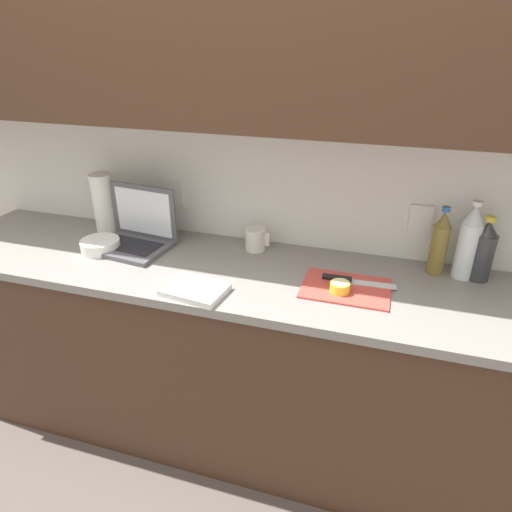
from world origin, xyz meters
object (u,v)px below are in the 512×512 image
object	(u,v)px
cutting_board	(346,288)
bottle_water_clear	(483,251)
laptop	(136,233)
bowl_white	(100,245)
bottle_green_soda	(439,244)
lemon_half_cut	(340,287)
measuring_cup	(255,239)
paper_towel_roll	(104,203)
bottle_oil_tall	(469,243)
knife	(346,279)

from	to	relation	value
cutting_board	bottle_water_clear	distance (m)	0.53
laptop	bowl_white	distance (m)	0.16
cutting_board	bottle_green_soda	size ratio (longest dim) A/B	1.16
bottle_green_soda	lemon_half_cut	bearing A→B (deg)	-141.18
laptop	measuring_cup	size ratio (longest dim) A/B	3.19
cutting_board	paper_towel_roll	world-z (taller)	paper_towel_roll
bottle_oil_tall	cutting_board	bearing A→B (deg)	-150.83
laptop	bottle_water_clear	size ratio (longest dim) A/B	1.36
knife	measuring_cup	xyz separation A→B (m)	(-0.41, 0.18, 0.03)
cutting_board	measuring_cup	xyz separation A→B (m)	(-0.42, 0.22, 0.05)
cutting_board	bowl_white	xyz separation A→B (m)	(-1.05, 0.02, 0.02)
lemon_half_cut	paper_towel_roll	world-z (taller)	paper_towel_roll
cutting_board	paper_towel_roll	size ratio (longest dim) A/B	1.16
bottle_oil_tall	bottle_water_clear	distance (m)	0.06
lemon_half_cut	bottle_oil_tall	xyz separation A→B (m)	(0.43, 0.27, 0.11)
bottle_green_soda	bottle_water_clear	size ratio (longest dim) A/B	1.08
measuring_cup	bottle_oil_tall	bearing A→B (deg)	0.46
lemon_half_cut	measuring_cup	bearing A→B (deg)	146.87
knife	bottle_green_soda	world-z (taller)	bottle_green_soda
cutting_board	bottle_oil_tall	world-z (taller)	bottle_oil_tall
cutting_board	bottle_oil_tall	distance (m)	0.49
measuring_cup	bowl_white	world-z (taller)	measuring_cup
measuring_cup	bowl_white	bearing A→B (deg)	-161.97
laptop	bottle_oil_tall	world-z (taller)	bottle_oil_tall
bowl_white	lemon_half_cut	bearing A→B (deg)	-3.01
bottle_green_soda	paper_towel_roll	bearing A→B (deg)	-179.50
laptop	knife	world-z (taller)	laptop
bottle_green_soda	bottle_oil_tall	bearing A→B (deg)	0.00
knife	bottle_oil_tall	bearing A→B (deg)	21.72
bottle_oil_tall	paper_towel_roll	bearing A→B (deg)	-179.53
cutting_board	lemon_half_cut	distance (m)	0.05
bottle_water_clear	bottle_green_soda	bearing A→B (deg)	-180.00
cutting_board	bottle_oil_tall	xyz separation A→B (m)	(0.41, 0.23, 0.14)
bottle_oil_tall	bottle_water_clear	world-z (taller)	bottle_oil_tall
measuring_cup	bowl_white	distance (m)	0.67
knife	lemon_half_cut	size ratio (longest dim) A/B	3.79
bottle_water_clear	measuring_cup	xyz separation A→B (m)	(-0.89, -0.01, -0.07)
laptop	cutting_board	size ratio (longest dim) A/B	1.08
laptop	paper_towel_roll	size ratio (longest dim) A/B	1.26
bottle_water_clear	bowl_white	bearing A→B (deg)	-172.02
cutting_board	bottle_green_soda	world-z (taller)	bottle_green_soda
cutting_board	bowl_white	bearing A→B (deg)	179.01
knife	bottle_green_soda	xyz separation A→B (m)	(0.32, 0.19, 0.11)
laptop	knife	distance (m)	0.92
laptop	bowl_white	xyz separation A→B (m)	(-0.13, -0.09, -0.04)
laptop	cutting_board	bearing A→B (deg)	-0.14
measuring_cup	lemon_half_cut	bearing A→B (deg)	-33.13
cutting_board	bowl_white	distance (m)	1.05
laptop	bowl_white	bearing A→B (deg)	-137.09
bottle_water_clear	lemon_half_cut	bearing A→B (deg)	-151.21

